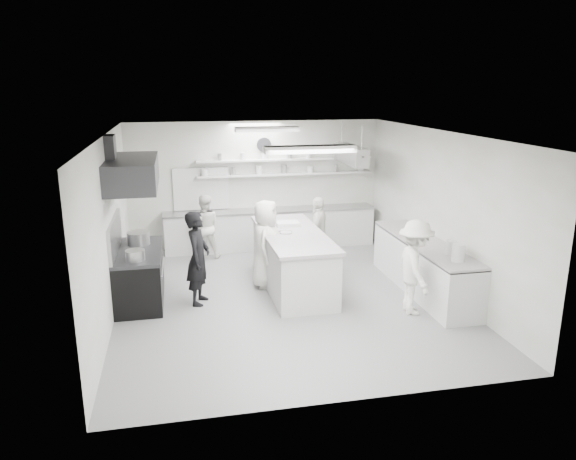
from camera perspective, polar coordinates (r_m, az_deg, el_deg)
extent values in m
cube|color=gray|center=(10.09, -0.34, -7.16)|extent=(6.00, 7.00, 0.02)
cube|color=silver|center=(9.38, -0.37, 10.19)|extent=(6.00, 7.00, 0.02)
cube|color=silver|center=(13.00, -3.42, 4.82)|extent=(6.00, 0.04, 3.00)
cube|color=silver|center=(6.38, 5.93, -6.22)|extent=(6.00, 0.04, 3.00)
cube|color=silver|center=(9.51, -18.35, 0.25)|extent=(0.04, 7.00, 3.00)
cube|color=silver|center=(10.62, 15.74, 1.94)|extent=(0.04, 7.00, 3.00)
cube|color=black|center=(10.16, -15.39, -4.80)|extent=(0.80, 1.80, 0.90)
cube|color=#2F2F33|center=(9.70, -16.17, 5.83)|extent=(0.85, 2.00, 0.50)
cube|color=silver|center=(12.98, -1.85, 0.12)|extent=(5.00, 0.60, 0.92)
cube|color=silver|center=(12.95, -0.27, 5.93)|extent=(4.20, 0.26, 0.04)
cube|color=silver|center=(12.90, -0.27, 7.46)|extent=(4.20, 0.26, 0.04)
cube|color=black|center=(12.87, -9.16, 4.32)|extent=(1.30, 0.04, 1.00)
cylinder|color=white|center=(12.85, -2.57, 8.99)|extent=(0.32, 0.05, 0.32)
cube|color=silver|center=(10.56, 14.15, -3.82)|extent=(0.74, 3.30, 0.94)
cube|color=#A1A1A1|center=(12.27, 6.66, 7.92)|extent=(0.30, 1.60, 0.40)
cube|color=silver|center=(7.63, 2.34, 8.53)|extent=(1.30, 0.25, 0.10)
cube|color=silver|center=(11.15, -2.23, 10.59)|extent=(1.30, 0.25, 0.10)
cube|color=silver|center=(10.42, 0.50, -3.29)|extent=(1.11, 2.86, 1.05)
cylinder|color=#A1A1A1|center=(10.32, -15.51, -0.98)|extent=(0.41, 0.41, 0.29)
imported|color=black|center=(9.69, -9.48, -2.94)|extent=(0.57, 0.71, 1.69)
imported|color=white|center=(12.28, -8.81, 0.36)|extent=(0.74, 0.59, 1.46)
imported|color=white|center=(10.38, -2.33, -1.47)|extent=(0.78, 0.96, 1.71)
imported|color=white|center=(11.50, 3.24, -0.26)|extent=(0.77, 0.97, 1.55)
imported|color=white|center=(9.42, 13.26, -3.85)|extent=(0.74, 1.13, 1.64)
imported|color=#A1A1A1|center=(10.25, -0.26, -0.36)|extent=(0.33, 0.33, 0.07)
imported|color=silver|center=(11.02, -1.32, 0.74)|extent=(0.24, 0.24, 0.06)
imported|color=silver|center=(11.20, 13.09, -0.02)|extent=(0.29, 0.29, 0.06)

